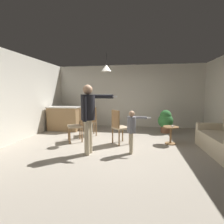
{
  "coord_description": "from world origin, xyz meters",
  "views": [
    {
      "loc": [
        0.55,
        -4.43,
        1.48
      ],
      "look_at": [
        -0.17,
        -0.13,
        1.0
      ],
      "focal_mm": 27.41,
      "sensor_mm": 36.0,
      "label": 1
    }
  ],
  "objects_px": {
    "potted_plant_corner": "(165,120)",
    "spare_remote_on_table": "(173,126)",
    "person_child": "(132,127)",
    "dining_chair_centre_back": "(90,120)",
    "dining_chair_by_counter": "(119,126)",
    "person_adult": "(89,112)",
    "side_table_by_couch": "(171,133)",
    "dining_chair_near_wall": "(77,124)",
    "kitchen_counter": "(64,118)"
  },
  "relations": [
    {
      "from": "potted_plant_corner",
      "to": "spare_remote_on_table",
      "type": "relative_size",
      "value": 6.59
    },
    {
      "from": "person_child",
      "to": "dining_chair_centre_back",
      "type": "bearing_deg",
      "value": -130.47
    },
    {
      "from": "spare_remote_on_table",
      "to": "dining_chair_centre_back",
      "type": "bearing_deg",
      "value": 167.38
    },
    {
      "from": "dining_chair_by_counter",
      "to": "potted_plant_corner",
      "type": "relative_size",
      "value": 1.17
    },
    {
      "from": "person_adult",
      "to": "spare_remote_on_table",
      "type": "xyz_separation_m",
      "value": [
        2.15,
        1.17,
        -0.51
      ]
    },
    {
      "from": "person_adult",
      "to": "dining_chair_centre_back",
      "type": "xyz_separation_m",
      "value": [
        -0.49,
        1.76,
        -0.5
      ]
    },
    {
      "from": "person_child",
      "to": "potted_plant_corner",
      "type": "distance_m",
      "value": 2.71
    },
    {
      "from": "side_table_by_couch",
      "to": "dining_chair_near_wall",
      "type": "bearing_deg",
      "value": -176.57
    },
    {
      "from": "side_table_by_couch",
      "to": "potted_plant_corner",
      "type": "distance_m",
      "value": 1.48
    },
    {
      "from": "kitchen_counter",
      "to": "dining_chair_by_counter",
      "type": "relative_size",
      "value": 1.26
    },
    {
      "from": "person_adult",
      "to": "dining_chair_near_wall",
      "type": "relative_size",
      "value": 1.68
    },
    {
      "from": "kitchen_counter",
      "to": "person_child",
      "type": "height_order",
      "value": "person_child"
    },
    {
      "from": "dining_chair_by_counter",
      "to": "spare_remote_on_table",
      "type": "distance_m",
      "value": 1.55
    },
    {
      "from": "kitchen_counter",
      "to": "person_adult",
      "type": "xyz_separation_m",
      "value": [
        1.78,
        -2.45,
        0.57
      ]
    },
    {
      "from": "side_table_by_couch",
      "to": "dining_chair_by_counter",
      "type": "distance_m",
      "value": 1.53
    },
    {
      "from": "side_table_by_couch",
      "to": "dining_chair_near_wall",
      "type": "xyz_separation_m",
      "value": [
        -2.79,
        -0.17,
        0.22
      ]
    },
    {
      "from": "dining_chair_near_wall",
      "to": "spare_remote_on_table",
      "type": "bearing_deg",
      "value": -117.02
    },
    {
      "from": "kitchen_counter",
      "to": "dining_chair_centre_back",
      "type": "distance_m",
      "value": 1.47
    },
    {
      "from": "dining_chair_by_counter",
      "to": "potted_plant_corner",
      "type": "height_order",
      "value": "dining_chair_by_counter"
    },
    {
      "from": "kitchen_counter",
      "to": "person_adult",
      "type": "height_order",
      "value": "person_adult"
    },
    {
      "from": "spare_remote_on_table",
      "to": "kitchen_counter",
      "type": "bearing_deg",
      "value": 161.85
    },
    {
      "from": "person_adult",
      "to": "person_child",
      "type": "height_order",
      "value": "person_adult"
    },
    {
      "from": "dining_chair_centre_back",
      "to": "potted_plant_corner",
      "type": "relative_size",
      "value": 1.17
    },
    {
      "from": "dining_chair_by_counter",
      "to": "potted_plant_corner",
      "type": "xyz_separation_m",
      "value": [
        1.54,
        1.72,
        -0.07
      ]
    },
    {
      "from": "dining_chair_by_counter",
      "to": "dining_chair_near_wall",
      "type": "bearing_deg",
      "value": -133.56
    },
    {
      "from": "kitchen_counter",
      "to": "person_adult",
      "type": "relative_size",
      "value": 0.75
    },
    {
      "from": "person_adult",
      "to": "dining_chair_centre_back",
      "type": "height_order",
      "value": "person_adult"
    },
    {
      "from": "dining_chair_centre_back",
      "to": "person_child",
      "type": "bearing_deg",
      "value": -73.91
    },
    {
      "from": "side_table_by_couch",
      "to": "potted_plant_corner",
      "type": "xyz_separation_m",
      "value": [
        0.05,
        1.47,
        0.14
      ]
    },
    {
      "from": "side_table_by_couch",
      "to": "spare_remote_on_table",
      "type": "bearing_deg",
      "value": -33.95
    },
    {
      "from": "dining_chair_by_counter",
      "to": "dining_chair_near_wall",
      "type": "relative_size",
      "value": 1.0
    },
    {
      "from": "potted_plant_corner",
      "to": "person_adult",
      "type": "bearing_deg",
      "value": -128.96
    },
    {
      "from": "person_adult",
      "to": "potted_plant_corner",
      "type": "bearing_deg",
      "value": 147.89
    },
    {
      "from": "person_adult",
      "to": "dining_chair_centre_back",
      "type": "relative_size",
      "value": 1.68
    },
    {
      "from": "side_table_by_couch",
      "to": "person_adult",
      "type": "height_order",
      "value": "person_adult"
    },
    {
      "from": "person_adult",
      "to": "person_child",
      "type": "distance_m",
      "value": 1.11
    },
    {
      "from": "dining_chair_near_wall",
      "to": "dining_chair_centre_back",
      "type": "relative_size",
      "value": 1.0
    },
    {
      "from": "kitchen_counter",
      "to": "dining_chair_near_wall",
      "type": "xyz_separation_m",
      "value": [
        1.1,
        -1.43,
        0.07
      ]
    },
    {
      "from": "spare_remote_on_table",
      "to": "potted_plant_corner",
      "type": "bearing_deg",
      "value": 89.68
    },
    {
      "from": "side_table_by_couch",
      "to": "person_adult",
      "type": "bearing_deg",
      "value": -150.42
    },
    {
      "from": "side_table_by_couch",
      "to": "dining_chair_centre_back",
      "type": "bearing_deg",
      "value": 167.78
    },
    {
      "from": "person_adult",
      "to": "potted_plant_corner",
      "type": "distance_m",
      "value": 3.47
    },
    {
      "from": "side_table_by_couch",
      "to": "person_child",
      "type": "height_order",
      "value": "person_child"
    },
    {
      "from": "person_child",
      "to": "dining_chair_centre_back",
      "type": "relative_size",
      "value": 1.06
    },
    {
      "from": "dining_chair_by_counter",
      "to": "dining_chair_centre_back",
      "type": "distance_m",
      "value": 1.37
    },
    {
      "from": "dining_chair_centre_back",
      "to": "spare_remote_on_table",
      "type": "distance_m",
      "value": 2.7
    },
    {
      "from": "person_adult",
      "to": "dining_chair_by_counter",
      "type": "distance_m",
      "value": 1.23
    },
    {
      "from": "person_adult",
      "to": "spare_remote_on_table",
      "type": "distance_m",
      "value": 2.49
    },
    {
      "from": "person_adult",
      "to": "dining_chair_near_wall",
      "type": "bearing_deg",
      "value": -139.35
    },
    {
      "from": "side_table_by_couch",
      "to": "dining_chair_near_wall",
      "type": "relative_size",
      "value": 0.52
    }
  ]
}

